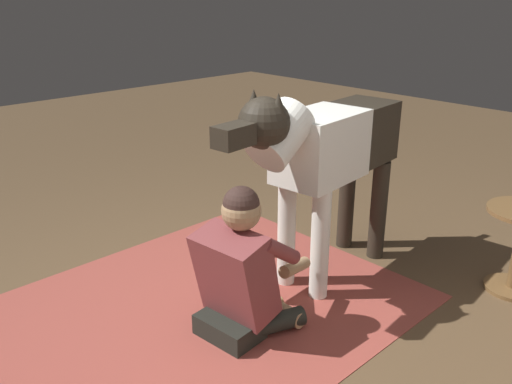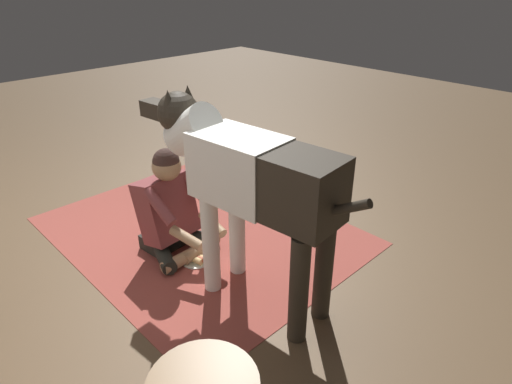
% 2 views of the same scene
% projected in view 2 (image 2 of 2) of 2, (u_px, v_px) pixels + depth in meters
% --- Properties ---
extents(ground_plane, '(13.69, 13.69, 0.00)m').
position_uv_depth(ground_plane, '(190.00, 231.00, 3.69)').
color(ground_plane, brown).
extents(area_rug, '(2.46, 1.96, 0.01)m').
position_uv_depth(area_rug, '(201.00, 231.00, 3.69)').
color(area_rug, brown).
rests_on(area_rug, ground).
extents(person_sitting_on_floor, '(0.70, 0.58, 0.85)m').
position_uv_depth(person_sitting_on_floor, '(171.00, 211.00, 3.29)').
color(person_sitting_on_floor, black).
rests_on(person_sitting_on_floor, ground).
extents(large_dog, '(1.72, 0.44, 1.31)m').
position_uv_depth(large_dog, '(247.00, 177.00, 2.62)').
color(large_dog, silver).
rests_on(large_dog, ground).
extents(hot_dog_on_plate, '(0.21, 0.21, 0.06)m').
position_uv_depth(hot_dog_on_plate, '(196.00, 259.00, 3.30)').
color(hot_dog_on_plate, white).
rests_on(hot_dog_on_plate, ground).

